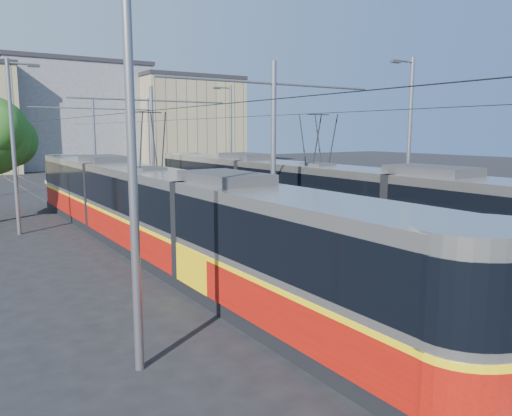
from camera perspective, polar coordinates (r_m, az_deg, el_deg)
ground at (r=13.80m, az=21.83°, el=-12.15°), size 160.00×160.00×0.00m
platform at (r=26.92m, az=-9.13°, el=-1.25°), size 4.00×50.00×0.30m
tactile_strip_left at (r=26.35m, az=-12.02°, el=-1.21°), size 0.70×50.00×0.01m
tactile_strip_right at (r=27.50m, az=-6.38°, el=-0.65°), size 0.70×50.00×0.01m
rails at (r=26.94m, az=-9.12°, el=-1.53°), size 8.71×70.00×0.03m
tram_left at (r=20.16m, az=-12.03°, el=-0.19°), size 2.43×30.23×5.50m
tram_right at (r=22.42m, az=6.95°, el=1.21°), size 2.43×30.16×5.50m
catenary at (r=23.95m, az=-6.58°, el=8.09°), size 9.20×70.00×7.00m
street_lamps at (r=30.23m, az=-12.43°, el=7.43°), size 15.18×38.22×8.00m
shelter at (r=24.35m, az=-5.38°, el=0.93°), size 0.67×1.04×2.25m
building_centre at (r=73.22m, az=-20.20°, el=9.91°), size 18.36×14.28×13.85m
building_right at (r=72.14m, az=-8.01°, el=9.79°), size 14.28×10.20×12.35m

